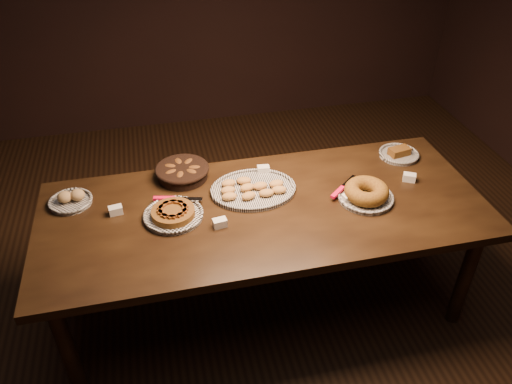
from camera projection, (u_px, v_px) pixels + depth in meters
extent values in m
plane|color=black|center=(264.00, 301.00, 3.13)|extent=(5.00, 5.00, 0.00)
cube|color=black|center=(265.00, 211.00, 2.70)|extent=(2.40, 1.00, 0.05)
cylinder|color=black|center=(67.00, 349.00, 2.43)|extent=(0.08, 0.08, 0.70)
cylinder|color=black|center=(466.00, 277.00, 2.82)|extent=(0.08, 0.08, 0.70)
cylinder|color=black|center=(77.00, 246.00, 3.02)|extent=(0.08, 0.08, 0.70)
cylinder|color=black|center=(404.00, 198.00, 3.41)|extent=(0.08, 0.08, 0.70)
torus|color=white|center=(173.00, 214.00, 2.60)|extent=(0.32, 0.32, 0.02)
cylinder|color=#4E2C0F|center=(173.00, 213.00, 2.60)|extent=(0.25, 0.25, 0.04)
cube|color=#5A290F|center=(185.00, 208.00, 2.59)|extent=(0.03, 0.08, 0.01)
cube|color=#5A290F|center=(183.00, 204.00, 2.62)|extent=(0.06, 0.08, 0.01)
cube|color=#5A290F|center=(177.00, 202.00, 2.63)|extent=(0.08, 0.05, 0.01)
cube|color=#5A290F|center=(170.00, 202.00, 2.63)|extent=(0.08, 0.04, 0.01)
cube|color=#5A290F|center=(163.00, 205.00, 2.61)|extent=(0.07, 0.07, 0.01)
cube|color=#5A290F|center=(161.00, 210.00, 2.58)|extent=(0.03, 0.08, 0.01)
cube|color=#5A290F|center=(163.00, 214.00, 2.55)|extent=(0.06, 0.08, 0.01)
cube|color=#5A290F|center=(168.00, 216.00, 2.53)|extent=(0.08, 0.05, 0.01)
cube|color=#5A290F|center=(176.00, 216.00, 2.54)|extent=(0.08, 0.04, 0.01)
cube|color=#5A290F|center=(182.00, 213.00, 2.56)|extent=(0.07, 0.07, 0.01)
cube|color=#FF0C40|center=(164.00, 198.00, 2.70)|extent=(0.12, 0.05, 0.02)
cube|color=silver|center=(189.00, 199.00, 2.70)|extent=(0.15, 0.07, 0.00)
torus|color=black|center=(253.00, 188.00, 2.79)|extent=(0.39, 0.39, 0.02)
ellipsoid|color=#9F5E2E|center=(229.00, 196.00, 2.71)|extent=(0.08, 0.06, 0.04)
ellipsoid|color=#9F5E2E|center=(249.00, 196.00, 2.71)|extent=(0.10, 0.08, 0.04)
ellipsoid|color=#9F5E2E|center=(266.00, 193.00, 2.73)|extent=(0.09, 0.06, 0.04)
ellipsoid|color=#9F5E2E|center=(279.00, 190.00, 2.76)|extent=(0.09, 0.07, 0.04)
ellipsoid|color=#9F5E2E|center=(228.00, 190.00, 2.75)|extent=(0.09, 0.06, 0.04)
ellipsoid|color=#9F5E2E|center=(247.00, 187.00, 2.77)|extent=(0.09, 0.07, 0.04)
ellipsoid|color=#9F5E2E|center=(260.00, 186.00, 2.79)|extent=(0.09, 0.06, 0.04)
ellipsoid|color=#9F5E2E|center=(276.00, 184.00, 2.80)|extent=(0.09, 0.06, 0.04)
ellipsoid|color=#9F5E2E|center=(228.00, 183.00, 2.81)|extent=(0.09, 0.06, 0.04)
ellipsoid|color=#9F5E2E|center=(244.00, 181.00, 2.83)|extent=(0.09, 0.07, 0.04)
torus|color=black|center=(366.00, 196.00, 2.73)|extent=(0.31, 0.31, 0.02)
torus|color=#875F1C|center=(366.00, 191.00, 2.71)|extent=(0.32, 0.32, 0.08)
cube|color=#FF0C40|center=(338.00, 192.00, 2.74)|extent=(0.11, 0.10, 0.02)
cube|color=silver|center=(349.00, 182.00, 2.83)|extent=(0.13, 0.12, 0.00)
cylinder|color=black|center=(182.00, 172.00, 2.89)|extent=(0.29, 0.29, 0.07)
torus|color=black|center=(182.00, 169.00, 2.88)|extent=(0.31, 0.31, 0.02)
ellipsoid|color=#38180B|center=(195.00, 169.00, 2.88)|extent=(0.10, 0.07, 0.04)
ellipsoid|color=#38180B|center=(189.00, 163.00, 2.93)|extent=(0.10, 0.10, 0.04)
ellipsoid|color=#38180B|center=(179.00, 163.00, 2.93)|extent=(0.07, 0.10, 0.04)
ellipsoid|color=#38180B|center=(170.00, 168.00, 2.89)|extent=(0.11, 0.09, 0.04)
ellipsoid|color=#38180B|center=(171.00, 174.00, 2.84)|extent=(0.11, 0.09, 0.04)
ellipsoid|color=#38180B|center=(180.00, 176.00, 2.82)|extent=(0.07, 0.10, 0.04)
ellipsoid|color=#38180B|center=(192.00, 173.00, 2.85)|extent=(0.10, 0.10, 0.04)
torus|color=white|center=(70.00, 201.00, 2.70)|extent=(0.23, 0.23, 0.02)
ellipsoid|color=#A7824D|center=(65.00, 197.00, 2.68)|extent=(0.08, 0.08, 0.06)
ellipsoid|color=#A7824D|center=(77.00, 195.00, 2.70)|extent=(0.08, 0.08, 0.06)
torus|color=black|center=(399.00, 153.00, 3.09)|extent=(0.25, 0.25, 0.02)
cube|color=#4E2C0F|center=(399.00, 151.00, 3.08)|extent=(0.14, 0.10, 0.05)
cube|color=white|center=(220.00, 223.00, 2.54)|extent=(0.08, 0.05, 0.04)
cube|color=white|center=(263.00, 170.00, 2.94)|extent=(0.07, 0.05, 0.04)
cube|color=white|center=(349.00, 198.00, 2.71)|extent=(0.08, 0.06, 0.04)
cube|color=white|center=(116.00, 210.00, 2.62)|extent=(0.08, 0.06, 0.04)
cube|color=white|center=(409.00, 177.00, 2.87)|extent=(0.08, 0.07, 0.04)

